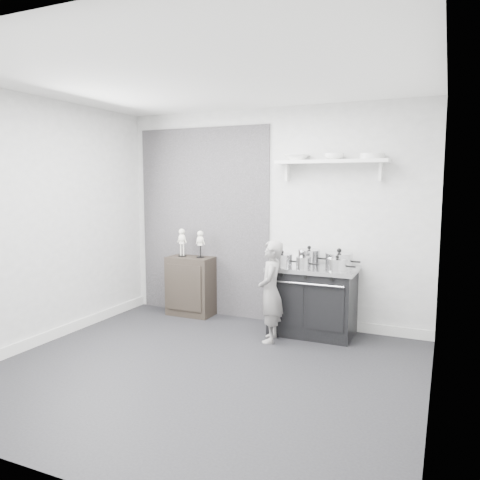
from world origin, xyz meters
TOP-DOWN VIEW (x-y plane):
  - ground at (0.00, 0.00)m, footprint 4.00×4.00m
  - room_shell at (-0.09, 0.15)m, footprint 4.02×3.62m
  - wall_shelf at (0.80, 1.68)m, footprint 1.30×0.26m
  - stove at (0.67, 1.48)m, footprint 1.01×0.63m
  - side_cabinet at (-1.05, 1.61)m, footprint 0.61×0.35m
  - child at (0.30, 1.05)m, footprint 0.36×0.47m
  - pot_front_left at (0.32, 1.37)m, footprint 0.33×0.24m
  - pot_back_left at (0.58, 1.59)m, footprint 0.35×0.27m
  - pot_back_right at (0.94, 1.57)m, footprint 0.40×0.32m
  - pot_front_right at (0.98, 1.31)m, footprint 0.31×0.23m
  - pot_front_center at (0.60, 1.30)m, footprint 0.26×0.17m
  - skeleton_full at (-1.18, 1.61)m, footprint 0.12×0.08m
  - skeleton_torso at (-0.90, 1.61)m, footprint 0.12×0.07m
  - bowl_large at (0.39, 1.67)m, footprint 0.28×0.28m
  - bowl_small at (0.84, 1.67)m, footprint 0.22×0.22m
  - plate_stack at (1.26, 1.67)m, footprint 0.27×0.27m

SIDE VIEW (x-z plane):
  - ground at x=0.00m, z-range 0.00..0.00m
  - side_cabinet at x=-1.05m, z-range 0.00..0.79m
  - stove at x=0.67m, z-range 0.00..0.81m
  - child at x=0.30m, z-range 0.00..1.14m
  - pot_front_center at x=0.60m, z-range 0.79..0.96m
  - pot_front_right at x=0.98m, z-range 0.79..0.97m
  - pot_front_left at x=0.32m, z-range 0.79..0.97m
  - pot_back_right at x=0.94m, z-range 0.78..1.00m
  - pot_back_left at x=0.58m, z-range 0.78..1.01m
  - skeleton_torso at x=-0.90m, z-range 0.79..1.20m
  - skeleton_full at x=-1.18m, z-range 0.79..1.22m
  - room_shell at x=-0.09m, z-range 0.28..2.99m
  - wall_shelf at x=0.80m, z-range 1.89..2.13m
  - plate_stack at x=1.26m, z-range 2.04..2.10m
  - bowl_large at x=0.39m, z-range 2.04..2.11m
  - bowl_small at x=0.84m, z-range 2.04..2.11m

